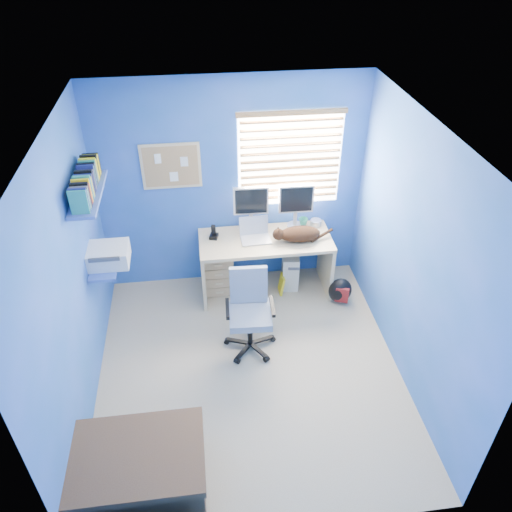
{
  "coord_description": "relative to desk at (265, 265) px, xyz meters",
  "views": [
    {
      "loc": [
        -0.38,
        -3.41,
        3.89
      ],
      "look_at": [
        0.15,
        0.65,
        0.95
      ],
      "focal_mm": 35.0,
      "sensor_mm": 36.0,
      "label": 1
    }
  ],
  "objects": [
    {
      "name": "wall_left",
      "position": [
        -1.84,
        -1.26,
        0.88
      ],
      "size": [
        0.01,
        3.2,
        2.5
      ],
      "primitive_type": "cube",
      "color": "#1A59A5",
      "rests_on": "ground"
    },
    {
      "name": "phone",
      "position": [
        -0.58,
        0.1,
        0.45
      ],
      "size": [
        0.12,
        0.13,
        0.17
      ],
      "primitive_type": "cube",
      "rotation": [
        0.0,
        0.0,
        -0.27
      ],
      "color": "black",
      "rests_on": "desk"
    },
    {
      "name": "drawer_boxes",
      "position": [
        -0.55,
        0.07,
        -0.1
      ],
      "size": [
        0.35,
        0.28,
        0.54
      ],
      "primitive_type": "cube",
      "color": "#D0AF81",
      "rests_on": "floor"
    },
    {
      "name": "bed_corner",
      "position": [
        -1.34,
        -2.38,
        -0.13
      ],
      "size": [
        0.98,
        0.7,
        0.47
      ],
      "primitive_type": "cube",
      "color": "brown",
      "rests_on": "floor"
    },
    {
      "name": "laptop",
      "position": [
        -0.11,
        -0.0,
        0.48
      ],
      "size": [
        0.34,
        0.27,
        0.22
      ],
      "primitive_type": "cube",
      "rotation": [
        0.0,
        0.0,
        0.04
      ],
      "color": "silver",
      "rests_on": "desk"
    },
    {
      "name": "tower_pc",
      "position": [
        0.33,
        0.12,
        -0.14
      ],
      "size": [
        0.25,
        0.46,
        0.45
      ],
      "primitive_type": "cube",
      "rotation": [
        0.0,
        0.0,
        -0.14
      ],
      "color": "beige",
      "rests_on": "floor"
    },
    {
      "name": "mug",
      "position": [
        0.48,
        0.22,
        0.42
      ],
      "size": [
        0.1,
        0.09,
        0.1
      ],
      "primitive_type": "imported",
      "color": "#268A72",
      "rests_on": "desk"
    },
    {
      "name": "cd_spindle",
      "position": [
        0.63,
        0.22,
        0.41
      ],
      "size": [
        0.13,
        0.13,
        0.07
      ],
      "primitive_type": "cylinder",
      "color": "silver",
      "rests_on": "desk"
    },
    {
      "name": "wall_back",
      "position": [
        -0.34,
        0.34,
        0.88
      ],
      "size": [
        3.0,
        0.01,
        2.5
      ],
      "primitive_type": "cube",
      "color": "#1A59A5",
      "rests_on": "ground"
    },
    {
      "name": "office_chair",
      "position": [
        -0.29,
        -0.89,
        -0.04
      ],
      "size": [
        0.54,
        0.54,
        0.89
      ],
      "color": "black",
      "rests_on": "floor"
    },
    {
      "name": "ceiling",
      "position": [
        -0.34,
        -1.26,
        2.13
      ],
      "size": [
        3.0,
        3.2,
        0.0
      ],
      "primitive_type": "cube",
      "color": "white",
      "rests_on": "wall_back"
    },
    {
      "name": "monitor_right",
      "position": [
        0.38,
        0.23,
        0.64
      ],
      "size": [
        0.4,
        0.13,
        0.54
      ],
      "primitive_type": "cube",
      "rotation": [
        0.0,
        0.0,
        -0.02
      ],
      "color": "silver",
      "rests_on": "desk"
    },
    {
      "name": "wall_right",
      "position": [
        1.16,
        -1.26,
        0.88
      ],
      "size": [
        0.01,
        3.2,
        2.5
      ],
      "primitive_type": "cube",
      "color": "#1A59A5",
      "rests_on": "ground"
    },
    {
      "name": "wall_front",
      "position": [
        -0.34,
        -2.86,
        0.88
      ],
      "size": [
        3.0,
        0.01,
        2.5
      ],
      "primitive_type": "cube",
      "color": "#1A59A5",
      "rests_on": "ground"
    },
    {
      "name": "cat",
      "position": [
        0.38,
        -0.07,
        0.45
      ],
      "size": [
        0.47,
        0.25,
        0.17
      ],
      "primitive_type": "ellipsoid",
      "rotation": [
        0.0,
        0.0,
        -0.01
      ],
      "color": "black",
      "rests_on": "desk"
    },
    {
      "name": "monitor_left",
      "position": [
        -0.14,
        0.26,
        0.64
      ],
      "size": [
        0.4,
        0.14,
        0.54
      ],
      "primitive_type": "cube",
      "rotation": [
        0.0,
        0.0,
        -0.04
      ],
      "color": "silver",
      "rests_on": "desk"
    },
    {
      "name": "yellow_book",
      "position": [
        0.19,
        -0.08,
        -0.25
      ],
      "size": [
        0.03,
        0.17,
        0.24
      ],
      "primitive_type": "cube",
      "color": "yellow",
      "rests_on": "floor"
    },
    {
      "name": "backpack",
      "position": [
        0.84,
        -0.33,
        -0.21
      ],
      "size": [
        0.33,
        0.3,
        0.32
      ],
      "primitive_type": "ellipsoid",
      "rotation": [
        0.0,
        0.0,
        -0.39
      ],
      "color": "black",
      "rests_on": "floor"
    },
    {
      "name": "floor",
      "position": [
        -0.34,
        -1.26,
        -0.37
      ],
      "size": [
        3.0,
        3.2,
        0.0
      ],
      "primitive_type": "cube",
      "color": "#B5A991",
      "rests_on": "ground"
    },
    {
      "name": "corkboard",
      "position": [
        -0.99,
        0.33,
        1.18
      ],
      "size": [
        0.64,
        0.02,
        0.52
      ],
      "color": "#C4AD8A",
      "rests_on": "ground"
    },
    {
      "name": "desk",
      "position": [
        0.0,
        0.0,
        0.0
      ],
      "size": [
        1.51,
        0.65,
        0.74
      ],
      "primitive_type": "cube",
      "color": "#C4AD8A",
      "rests_on": "floor"
    },
    {
      "name": "window_blinds",
      "position": [
        0.31,
        0.31,
        1.18
      ],
      "size": [
        1.15,
        0.05,
        1.1
      ],
      "color": "white",
      "rests_on": "ground"
    },
    {
      "name": "wall_shelves",
      "position": [
        -1.69,
        -0.51,
        1.06
      ],
      "size": [
        0.42,
        0.9,
        1.05
      ],
      "color": "#3F5DB5",
      "rests_on": "ground"
    }
  ]
}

